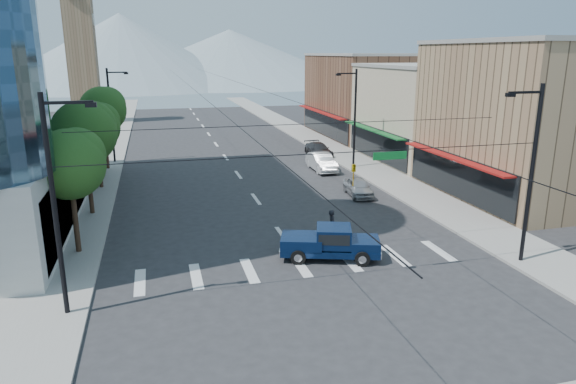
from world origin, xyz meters
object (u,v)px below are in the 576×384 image
Objects in this scene: pedestrian at (332,226)px; parked_car_mid at (322,162)px; pickup_truck at (330,242)px; parked_car_far at (319,150)px; parked_car_near at (358,187)px.

pedestrian is 0.38× the size of parked_car_mid.
parked_car_mid is (6.08, 19.73, -0.11)m from pickup_truck.
pickup_truck reaches higher than parked_car_far.
pedestrian is (0.98, 2.41, 0.01)m from pickup_truck.
pickup_truck is 20.64m from parked_car_mid.
parked_car_near is at bearing 79.39° from pickup_truck.
pedestrian is at bearing -115.20° from parked_car_near.
parked_car_mid reaches higher than parked_car_near.
parked_car_mid reaches higher than parked_car_far.
pedestrian reaches higher than parked_car_mid.
parked_car_near is 0.81× the size of parked_car_mid.
pickup_truck is 12.58m from parked_car_near.
pedestrian is 18.05m from parked_car_mid.
parked_car_mid is at bearing -107.63° from parked_car_far.
pedestrian is 24.73m from parked_car_far.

